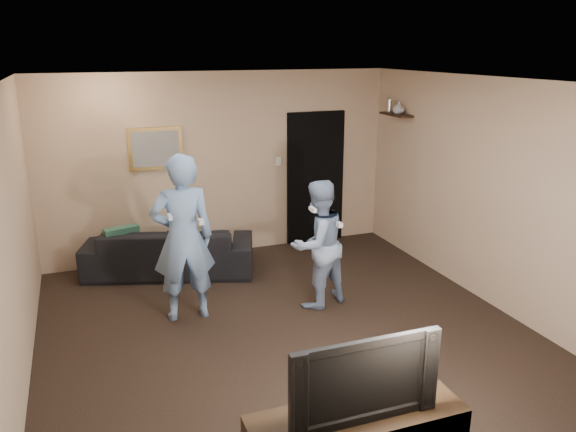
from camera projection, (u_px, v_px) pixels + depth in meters
name	position (u px, v px, depth m)	size (l,w,h in m)	color
ground	(282.00, 326.00, 6.09)	(5.00, 5.00, 0.00)	black
ceiling	(281.00, 81.00, 5.33)	(5.00, 5.00, 0.04)	silver
wall_back	(221.00, 165.00, 7.95)	(5.00, 0.04, 2.60)	tan
wall_front	(420.00, 318.00, 3.47)	(5.00, 0.04, 2.60)	tan
wall_left	(11.00, 240.00, 4.86)	(0.04, 5.00, 2.60)	tan
wall_right	(482.00, 190.00, 6.56)	(0.04, 5.00, 2.60)	tan
sofa	(170.00, 249.00, 7.47)	(2.20, 0.86, 0.64)	black
throw_pillow	(122.00, 243.00, 7.23)	(0.44, 0.14, 0.44)	#194B39
painting_frame	(155.00, 148.00, 7.53)	(0.72, 0.05, 0.57)	olive
painting_canvas	(156.00, 149.00, 7.51)	(0.62, 0.01, 0.47)	slate
doorway	(315.00, 178.00, 8.50)	(0.90, 0.06, 2.00)	black
light_switch	(278.00, 161.00, 8.21)	(0.08, 0.02, 0.12)	silver
wall_shelf	(396.00, 115.00, 7.93)	(0.20, 0.60, 0.03)	black
shelf_vase	(399.00, 108.00, 7.85)	(0.16, 0.16, 0.17)	#A8A8AC
shelf_figurine	(389.00, 106.00, 8.08)	(0.06, 0.06, 0.18)	silver
television	(359.00, 374.00, 3.73)	(1.06, 0.14, 0.61)	black
wii_player_left	(183.00, 238.00, 6.05)	(0.70, 0.53, 1.86)	#7499C9
wii_player_right	(318.00, 244.00, 6.41)	(0.87, 0.76, 1.49)	#87A1C5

